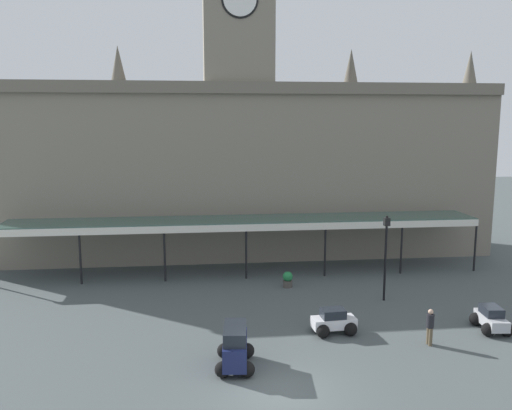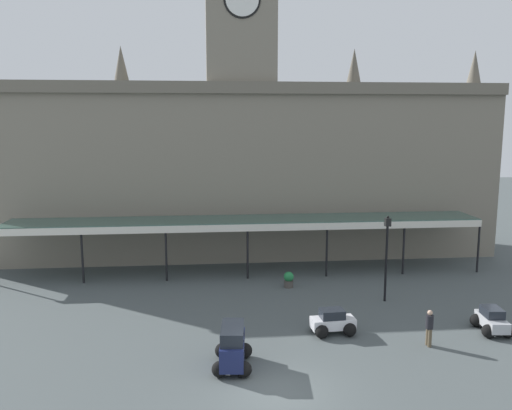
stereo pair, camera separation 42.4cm
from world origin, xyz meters
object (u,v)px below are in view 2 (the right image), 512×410
object	(u,v)px
car_white_sedan	(333,323)
planter_forecourt_centre	(289,279)
pedestrian_near_entrance	(429,327)
victorian_lamppost	(387,248)
car_silver_sedan	(492,322)
car_navy_van	(233,348)

from	to	relation	value
car_white_sedan	planter_forecourt_centre	size ratio (longest dim) A/B	2.19
pedestrian_near_entrance	car_white_sedan	bearing A→B (deg)	155.67
victorian_lamppost	planter_forecourt_centre	xyz separation A→B (m)	(-4.96, 2.93, -2.52)
car_silver_sedan	pedestrian_near_entrance	world-z (taller)	pedestrian_near_entrance
car_silver_sedan	victorian_lamppost	world-z (taller)	victorian_lamppost
pedestrian_near_entrance	car_silver_sedan	bearing A→B (deg)	18.65
pedestrian_near_entrance	planter_forecourt_centre	xyz separation A→B (m)	(-4.91, 8.88, -0.42)
car_silver_sedan	planter_forecourt_centre	xyz separation A→B (m)	(-8.56, 7.65, -0.01)
pedestrian_near_entrance	victorian_lamppost	xyz separation A→B (m)	(0.05, 5.96, 2.10)
car_silver_sedan	car_white_sedan	world-z (taller)	same
victorian_lamppost	car_navy_van	bearing A→B (deg)	-141.08
car_navy_van	car_white_sedan	xyz separation A→B (m)	(4.88, 2.98, -0.30)
pedestrian_near_entrance	planter_forecourt_centre	bearing A→B (deg)	118.94
car_silver_sedan	car_navy_van	world-z (taller)	car_navy_van
planter_forecourt_centre	victorian_lamppost	bearing A→B (deg)	-30.56
car_silver_sedan	victorian_lamppost	bearing A→B (deg)	127.31
car_navy_van	pedestrian_near_entrance	bearing A→B (deg)	7.77
car_white_sedan	pedestrian_near_entrance	xyz separation A→B (m)	(3.93, -1.78, 0.41)
pedestrian_near_entrance	victorian_lamppost	bearing A→B (deg)	89.55
car_white_sedan	victorian_lamppost	xyz separation A→B (m)	(3.98, 4.18, 2.51)
car_navy_van	car_white_sedan	world-z (taller)	car_navy_van
planter_forecourt_centre	car_silver_sedan	bearing A→B (deg)	-41.80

